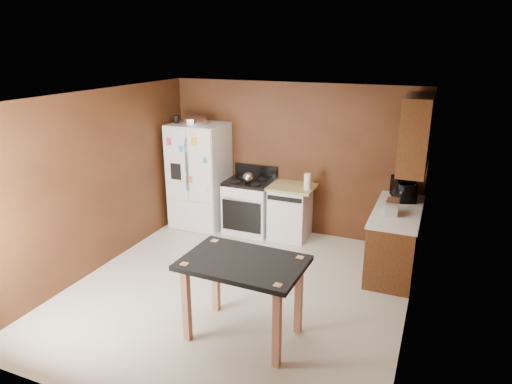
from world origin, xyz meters
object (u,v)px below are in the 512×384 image
Objects in this scene: microwave at (403,190)px; dishwasher at (290,211)px; green_canister at (308,183)px; kettle at (248,178)px; refrigerator at (200,176)px; gas_range at (249,205)px; roasting_pan at (194,121)px; island at (243,272)px; toaster at (393,207)px; pen_cup at (176,119)px; paper_towel at (307,182)px.

microwave is 0.55× the size of dishwasher.
green_canister is at bearing 65.43° from microwave.
kettle is 0.10× the size of refrigerator.
green_canister is 1.09m from gas_range.
roasting_pan is 1.32m from kettle.
roasting_pan reaches higher than dishwasher.
kettle is 0.54m from gas_range.
island is at bearing -87.31° from green_canister.
gas_range is 0.84× the size of island.
green_canister is 1.61m from toaster.
refrigerator reaches higher than dishwasher.
microwave is at bearing 2.39° from pen_cup.
toaster is 1.89m from dishwasher.
roasting_pan is 0.96m from refrigerator.
paper_towel is 0.64m from dishwasher.
island is (-1.34, -2.75, -0.26)m from microwave.
roasting_pan is 0.34× the size of island.
microwave is at bearing 1.81° from roasting_pan.
gas_range is 1.24× the size of dishwasher.
microwave reaches higher than toaster.
green_canister is (1.94, 0.20, -0.92)m from roasting_pan.
kettle reaches higher than dishwasher.
green_canister is (-0.04, 0.16, -0.08)m from paper_towel.
refrigerator is at bearing 12.63° from pen_cup.
kettle is 2.42m from toaster.
paper_towel is 0.95× the size of toaster.
paper_towel is 1.93m from refrigerator.
dishwasher is (1.63, 0.09, -0.45)m from refrigerator.
pen_cup is 2.44m from paper_towel.
kettle is at bearing -168.26° from dishwasher.
gas_range is (-2.39, 0.68, -0.54)m from toaster.
roasting_pan is 0.31m from pen_cup.
microwave is at bearing -0.31° from dishwasher.
toaster is 2.54m from gas_range.
toaster is at bearing -10.63° from refrigerator.
roasting_pan reaches higher than refrigerator.
roasting_pan is at bearing 170.04° from toaster.
roasting_pan is 2.19m from dishwasher.
toaster is (1.41, -0.79, 0.06)m from green_canister.
pen_cup is 1.33× the size of green_canister.
kettle is at bearing 72.12° from microwave.
refrigerator is (-1.93, -0.01, -0.12)m from paper_towel.
gas_range is at bearing 6.33° from pen_cup.
pen_cup is 0.74× the size of kettle.
refrigerator is (0.36, 0.08, -0.96)m from pen_cup.
microwave is 0.38× the size of island.
gas_range is 2.97m from island.
refrigerator is at bearing -174.94° from green_canister.
toaster reaches higher than kettle.
island is at bearing -67.65° from kettle.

